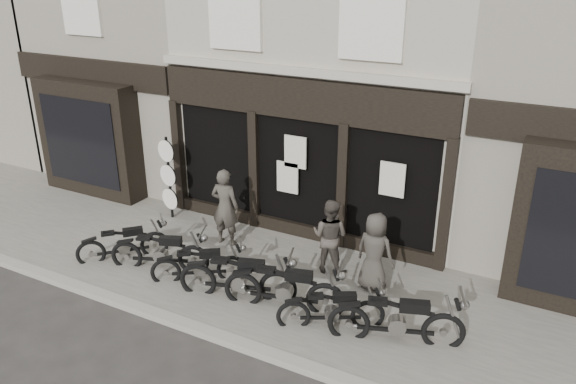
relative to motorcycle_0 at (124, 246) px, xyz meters
The scene contains 16 objects.
ground_plane 2.91m from the motorcycle_0, ahead, with size 90.00×90.00×0.00m, color #2D2B28.
pavement 3.01m from the motorcycle_0, 15.33° to the left, with size 30.00×4.20×0.12m, color #635F57.
kerb 3.21m from the motorcycle_0, 25.20° to the right, with size 30.00×0.25×0.13m, color gray.
central_building 7.49m from the motorcycle_0, 63.70° to the left, with size 7.30×6.22×8.34m.
neighbour_left 7.67m from the motorcycle_0, 120.89° to the left, with size 5.60×6.73×8.34m.
motorcycle_0 is the anchor object (origin of this frame).
motorcycle_1 1.03m from the motorcycle_0, ahead, with size 2.05×1.09×1.04m.
motorcycle_2 2.06m from the motorcycle_0, ahead, with size 1.75×1.31×0.95m.
motorcycle_3 3.12m from the motorcycle_0, ahead, with size 2.29×1.06×1.13m.
motorcycle_4 4.11m from the motorcycle_0, ahead, with size 2.33×0.93×1.14m.
motorcycle_5 5.12m from the motorcycle_0, ahead, with size 1.80×1.18×0.94m.
motorcycle_6 6.30m from the motorcycle_0, ahead, with size 2.26×1.10×1.13m.
man_left 2.40m from the motorcycle_0, 45.12° to the left, with size 0.67×0.44×1.84m, color #403B34.
man_centre 4.60m from the motorcycle_0, 20.55° to the left, with size 0.80×0.62×1.64m, color #443D37.
man_right 5.54m from the motorcycle_0, 14.66° to the left, with size 0.80×0.52×1.63m, color #3A3530.
advert_sign_post 2.31m from the motorcycle_0, 101.01° to the left, with size 0.55×0.36×2.27m.
Camera 1 is at (5.54, -7.95, 6.24)m, focal length 35.00 mm.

